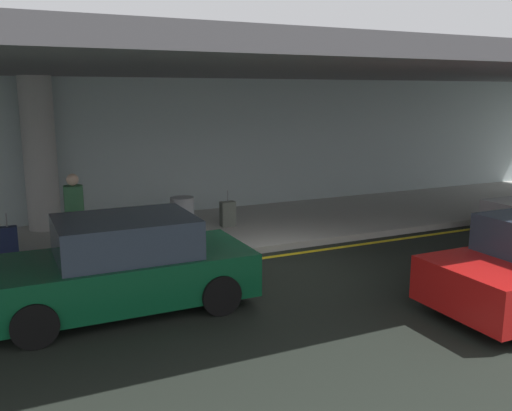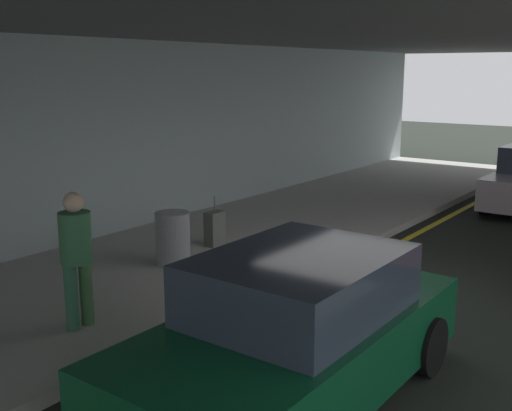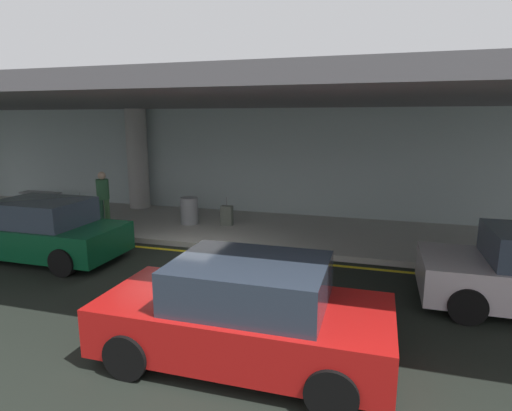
# 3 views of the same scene
# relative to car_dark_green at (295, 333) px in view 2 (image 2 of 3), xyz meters

# --- Properties ---
(ground_plane) EXTENTS (60.00, 60.00, 0.00)m
(ground_plane) POSITION_rel_car_dark_green_xyz_m (3.28, 0.86, -0.71)
(ground_plane) COLOR black
(sidewalk) EXTENTS (26.00, 4.20, 0.15)m
(sidewalk) POSITION_rel_car_dark_green_xyz_m (3.28, 3.96, -0.64)
(sidewalk) COLOR #B0AEA7
(sidewalk) RESTS_ON ground
(lane_stripe_yellow) EXTENTS (26.00, 0.14, 0.01)m
(lane_stripe_yellow) POSITION_rel_car_dark_green_xyz_m (3.28, 1.54, -0.71)
(lane_stripe_yellow) COLOR yellow
(lane_stripe_yellow) RESTS_ON ground
(ceiling_overhang) EXTENTS (28.00, 13.20, 0.30)m
(ceiling_overhang) POSITION_rel_car_dark_green_xyz_m (3.28, 3.46, 3.24)
(ceiling_overhang) COLOR #605D62
(ceiling_overhang) RESTS_ON support_column_far_left
(terminal_back_wall) EXTENTS (26.00, 0.30, 3.80)m
(terminal_back_wall) POSITION_rel_car_dark_green_xyz_m (3.28, 6.21, 1.19)
(terminal_back_wall) COLOR #ABBCBC
(terminal_back_wall) RESTS_ON ground
(car_dark_green) EXTENTS (4.10, 1.92, 1.50)m
(car_dark_green) POSITION_rel_car_dark_green_xyz_m (0.00, 0.00, 0.00)
(car_dark_green) COLOR #0B4325
(car_dark_green) RESTS_ON ground
(traveler_with_luggage) EXTENTS (0.38, 0.38, 1.68)m
(traveler_with_luggage) POSITION_rel_car_dark_green_xyz_m (-0.33, 2.91, 0.40)
(traveler_with_luggage) COLOR #30694D
(traveler_with_luggage) RESTS_ON sidewalk
(suitcase_upright_primary) EXTENTS (0.36, 0.22, 0.90)m
(suitcase_upright_primary) POSITION_rel_car_dark_green_xyz_m (3.41, 3.92, -0.25)
(suitcase_upright_primary) COLOR #5B6157
(suitcase_upright_primary) RESTS_ON sidewalk
(trash_bin_steel) EXTENTS (0.56, 0.56, 0.85)m
(trash_bin_steel) POSITION_rel_car_dark_green_xyz_m (2.19, 3.78, -0.14)
(trash_bin_steel) COLOR gray
(trash_bin_steel) RESTS_ON sidewalk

